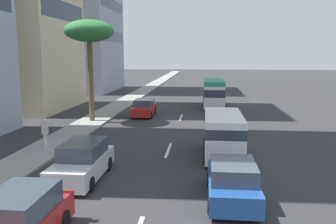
% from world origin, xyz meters
% --- Properties ---
extents(ground_plane, '(198.00, 198.00, 0.00)m').
position_xyz_m(ground_plane, '(31.50, 0.00, 0.00)').
color(ground_plane, '#2D2D30').
extents(sidewalk_right, '(162.00, 2.52, 0.15)m').
position_xyz_m(sidewalk_right, '(31.50, 7.24, 0.07)').
color(sidewalk_right, gray).
rests_on(sidewalk_right, ground_plane).
extents(lane_stripe_mid, '(3.20, 0.16, 0.01)m').
position_xyz_m(lane_stripe_mid, '(16.20, 0.00, 0.01)').
color(lane_stripe_mid, silver).
rests_on(lane_stripe_mid, ground_plane).
extents(lane_stripe_far, '(3.20, 0.16, 0.01)m').
position_xyz_m(lane_stripe_far, '(27.31, 0.00, 0.01)').
color(lane_stripe_far, silver).
rests_on(lane_stripe_far, ground_plane).
extents(van_lead, '(5.14, 2.14, 2.38)m').
position_xyz_m(van_lead, '(15.26, -3.14, 1.36)').
color(van_lead, white).
rests_on(van_lead, ground_plane).
extents(car_second, '(4.36, 1.86, 1.70)m').
position_xyz_m(car_second, '(5.03, 3.22, 0.80)').
color(car_second, '#A51E1E').
rests_on(car_second, ground_plane).
extents(minibus_third, '(6.84, 2.26, 2.93)m').
position_xyz_m(minibus_third, '(33.99, -3.05, 1.61)').
color(minibus_third, silver).
rests_on(minibus_third, ground_plane).
extents(car_fourth, '(4.01, 1.85, 1.53)m').
position_xyz_m(car_fourth, '(27.76, 3.44, 0.73)').
color(car_fourth, '#A51E1E').
rests_on(car_fourth, ground_plane).
extents(car_fifth, '(4.56, 1.87, 1.69)m').
position_xyz_m(car_fifth, '(11.00, 3.39, 0.80)').
color(car_fifth, silver).
rests_on(car_fifth, ground_plane).
extents(car_sixth, '(4.27, 1.91, 1.57)m').
position_xyz_m(car_sixth, '(9.23, -3.20, 0.75)').
color(car_sixth, '#1E478C').
rests_on(car_sixth, ground_plane).
extents(pedestrian_near_lamp, '(0.30, 0.34, 1.76)m').
position_xyz_m(pedestrian_near_lamp, '(15.36, 7.16, 1.13)').
color(pedestrian_near_lamp, beige).
rests_on(pedestrian_near_lamp, sidewalk_right).
extents(palm_tree, '(3.99, 3.99, 8.23)m').
position_xyz_m(palm_tree, '(24.29, 7.24, 7.31)').
color(palm_tree, brown).
rests_on(palm_tree, sidewalk_right).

